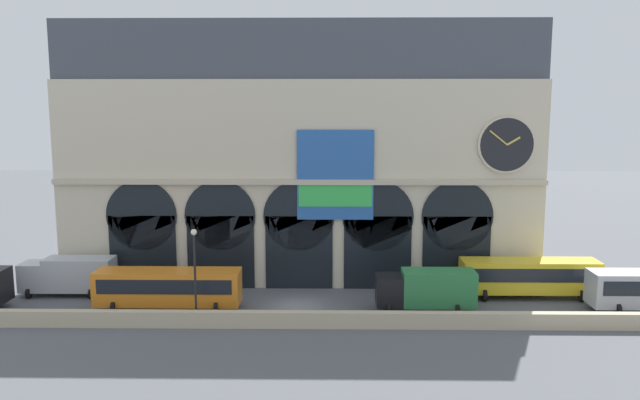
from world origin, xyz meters
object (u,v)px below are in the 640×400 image
(bus_midwest, at_px, (168,287))
(bus_east, at_px, (529,276))
(box_truck_mideast, at_px, (427,289))
(street_lamp_quayside, at_px, (195,264))
(box_truck_west, at_px, (69,275))

(bus_midwest, distance_m, bus_east, 28.76)
(box_truck_mideast, distance_m, street_lamp_quayside, 17.47)
(box_truck_west, xyz_separation_m, street_lamp_quayside, (11.84, -6.69, 2.71))
(street_lamp_quayside, bearing_deg, bus_midwest, 132.65)
(street_lamp_quayside, bearing_deg, box_truck_mideast, 10.47)
(box_truck_mideast, xyz_separation_m, bus_east, (8.83, 3.42, 0.08))
(street_lamp_quayside, bearing_deg, bus_east, 14.26)
(box_truck_west, relative_size, bus_east, 0.68)
(box_truck_mideast, distance_m, bus_east, 9.47)
(bus_midwest, distance_m, box_truck_mideast, 19.71)
(bus_midwest, xyz_separation_m, street_lamp_quayside, (2.74, -2.98, 2.63))
(box_truck_west, height_order, bus_midwest, box_truck_west)
(bus_midwest, height_order, street_lamp_quayside, street_lamp_quayside)
(box_truck_west, distance_m, bus_midwest, 9.83)
(box_truck_mideast, height_order, bus_east, box_truck_mideast)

